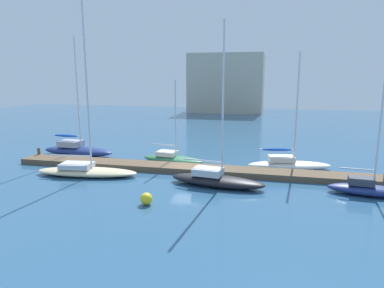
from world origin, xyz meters
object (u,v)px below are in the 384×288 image
Objects in this scene: sailboat_2 at (172,158)px; mooring_buoy_yellow at (146,199)px; sailboat_0 at (77,149)px; harbor_building_distant at (227,83)px; sailboat_1 at (86,169)px; sailboat_5 at (368,188)px; sailboat_4 at (288,163)px; sailboat_3 at (216,178)px.

sailboat_2 reaches higher than mooring_buoy_yellow.
harbor_building_distant is at bearing 81.78° from sailboat_0.
sailboat_0 is at bearing -100.31° from harbor_building_distant.
sailboat_0 reaches higher than sailboat_2.
sailboat_1 is at bearing 145.01° from mooring_buoy_yellow.
sailboat_1 reaches higher than sailboat_5.
sailboat_4 is at bearing 49.99° from mooring_buoy_yellow.
sailboat_3 reaches higher than sailboat_4.
sailboat_0 is 26.64m from sailboat_5.
mooring_buoy_yellow is at bearing -41.70° from sailboat_0.
sailboat_2 is (10.33, -0.56, -0.21)m from sailboat_0.
sailboat_4 is (16.20, 5.79, 0.01)m from sailboat_1.
sailboat_3 is at bearing -172.00° from sailboat_5.
harbor_building_distant is (-2.90, 60.24, 6.02)m from mooring_buoy_yellow.
harbor_building_distant reaches higher than sailboat_4.
sailboat_5 is 9.96× the size of mooring_buoy_yellow.
sailboat_3 is 8.09m from sailboat_4.
sailboat_3 is at bearing -20.86° from sailboat_0.
sailboat_4 is 51.21m from harbor_building_distant.
sailboat_1 is at bearing -94.40° from harbor_building_distant.
sailboat_3 reaches higher than sailboat_2.
sailboat_1 is 8.73m from mooring_buoy_yellow.
mooring_buoy_yellow is (-14.12, -5.15, -0.11)m from sailboat_5.
sailboat_2 is 16.57m from sailboat_5.
sailboat_2 is at bearing 138.28° from sailboat_3.
sailboat_1 is 55.71m from harbor_building_distant.
sailboat_0 is at bearing -175.32° from sailboat_2.
harbor_building_distant reaches higher than sailboat_2.
sailboat_1 reaches higher than sailboat_3.
sailboat_1 reaches higher than sailboat_2.
sailboat_5 is at bearing 9.78° from sailboat_3.
sailboat_5 is (21.26, 0.15, -0.02)m from sailboat_1.
sailboat_3 is 0.73× the size of harbor_building_distant.
sailboat_0 is at bearing 167.76° from sailboat_4.
sailboat_1 is at bearing -171.14° from sailboat_4.
sailboat_3 is at bearing -7.85° from sailboat_1.
sailboat_2 is at bearing -0.99° from sailboat_0.
harbor_building_distant reaches higher than sailboat_0.
sailboat_0 is 15.10× the size of mooring_buoy_yellow.
mooring_buoy_yellow is 0.05× the size of harbor_building_distant.
sailboat_3 is 15.14× the size of mooring_buoy_yellow.
sailboat_2 is 49.86m from harbor_building_distant.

